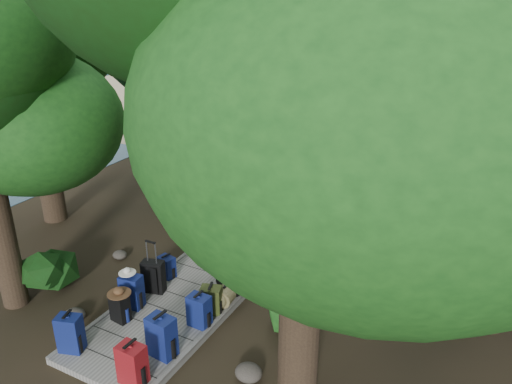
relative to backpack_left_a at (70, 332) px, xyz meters
The scene contains 46 objects.
ground 4.72m from the backpack_left_a, 80.50° to the left, with size 120.00×120.00×0.00m, color #302518.
sand_beach 20.65m from the backpack_left_a, 87.85° to the left, with size 40.00×22.00×0.02m, color #CCB689.
water_bay 43.05m from the backpack_left_a, 136.50° to the left, with size 50.00×60.00×0.02m, color #2B4A59.
distant_hill 65.64m from the backpack_left_a, 126.70° to the left, with size 32.00×16.00×12.00m, color black.
boardwalk 5.70m from the backpack_left_a, 82.16° to the left, with size 2.00×12.00×0.12m, color gray.
backpack_left_a is the anchor object (origin of this frame).
backpack_left_b 1.01m from the backpack_left_a, 80.30° to the left, with size 0.33×0.24×0.61m, color black, non-canonical shape.
backpack_left_c 1.43m from the backpack_left_a, 86.77° to the left, with size 0.39×0.28×0.73m, color navy, non-canonical shape.
backpack_left_d 2.58m from the backpack_left_a, 89.68° to the left, with size 0.33×0.24×0.51m, color navy, non-canonical shape.
backpack_right_a 1.40m from the backpack_left_a, ahead, with size 0.41×0.29×0.74m, color maroon, non-canonical shape.
backpack_right_b 1.55m from the backpack_left_a, 23.65° to the left, with size 0.45×0.31×0.80m, color navy, non-canonical shape.
backpack_right_c 2.18m from the backpack_left_a, 45.68° to the left, with size 0.39×0.28×0.67m, color navy, non-canonical shape.
backpack_right_d 2.48m from the backpack_left_a, 52.90° to the left, with size 0.38×0.28×0.58m, color #384319, non-canonical shape.
duffel_right_khaki 2.89m from the backpack_left_a, 56.71° to the left, with size 0.36×0.54×0.36m, color olive, non-canonical shape.
duffel_right_black 3.31m from the backpack_left_a, 63.22° to the left, with size 0.46×0.74×0.46m, color black, non-canonical shape.
suitcase_on_boardwalk 2.03m from the backpack_left_a, 86.62° to the left, with size 0.43×0.24×0.67m, color black, non-canonical shape.
lone_suitcase_on_sand 12.64m from the backpack_left_a, 84.45° to the left, with size 0.43×0.24×0.67m, color black, non-canonical shape.
hat_brown 1.03m from the backpack_left_a, 76.34° to the left, with size 0.43×0.43×0.13m, color #51351E, non-canonical shape.
hat_white 1.47m from the backpack_left_a, 88.39° to the left, with size 0.32×0.32×0.11m, color silver, non-canonical shape.
kayak 15.43m from the backpack_left_a, 101.16° to the left, with size 0.74×3.40×0.34m, color #9D1B0D.
sun_lounger 14.51m from the backpack_left_a, 71.76° to the left, with size 0.56×1.73×0.56m, color silver, non-canonical shape.
tree_right_a 5.40m from the backpack_left_a, 16.01° to the left, with size 5.20×5.20×8.66m, color black, non-canonical shape.
tree_right_c 8.95m from the backpack_left_a, 58.70° to the left, with size 4.81×4.81×8.33m, color black, non-canonical shape.
tree_right_e 12.96m from the backpack_left_a, 67.45° to the left, with size 5.02×5.02×9.03m, color black, non-canonical shape.
tree_left_b 6.91m from the backpack_left_a, 141.01° to the left, with size 4.74×4.74×8.54m, color black, non-canonical shape.
tree_left_c 9.30m from the backpack_left_a, 110.53° to the left, with size 4.84×4.84×8.42m, color black, non-canonical shape.
tree_back_a 20.63m from the backpack_left_a, 91.73° to the left, with size 5.25×5.25×9.08m, color black, non-canonical shape.
tree_back_b 21.00m from the backpack_left_a, 83.11° to the left, with size 5.54×5.54×9.89m, color black, non-canonical shape.
tree_back_d 19.88m from the backpack_left_a, 103.27° to the left, with size 5.23×5.23×8.72m, color black, non-canonical shape.
palm_right_a 11.67m from the backpack_left_a, 68.02° to the left, with size 4.53×4.53×7.73m, color #193E11, non-canonical shape.
palm_right_c 18.34m from the backpack_left_a, 80.80° to the left, with size 4.67×4.67×7.43m, color #193E11, non-canonical shape.
palm_left_a 12.38m from the backpack_left_a, 106.48° to the left, with size 4.90×4.90×7.80m, color #193E11, non-canonical shape.
rock_left_a 1.08m from the backpack_left_a, 134.88° to the left, with size 0.40×0.36×0.22m, color #4C473F, non-canonical shape.
rock_left_b 3.25m from the backpack_left_a, 118.35° to the left, with size 0.34×0.30×0.19m, color #4C473F, non-canonical shape.
rock_left_c 5.65m from the backpack_left_a, 97.54° to the left, with size 0.52×0.47×0.29m, color #4C473F, non-canonical shape.
rock_left_d 7.51m from the backpack_left_a, 100.86° to the left, with size 0.26×0.23×0.14m, color #4C473F, non-canonical shape.
rock_right_a 3.04m from the backpack_left_a, 17.45° to the left, with size 0.45×0.40×0.25m, color #4C473F, non-canonical shape.
rock_right_b 4.86m from the backpack_left_a, 52.21° to the left, with size 0.55×0.49×0.30m, color #4C473F, non-canonical shape.
rock_right_c 6.29m from the backpack_left_a, 67.98° to the left, with size 0.36×0.32×0.20m, color #4C473F, non-canonical shape.
rock_right_d 9.77m from the backpack_left_a, 66.12° to the left, with size 0.54×0.48×0.30m, color #4C473F, non-canonical shape.
shrub_left_a 2.12m from the backpack_left_a, 146.36° to the left, with size 1.16×1.16×1.04m, color #154414, non-canonical shape.
shrub_left_b 5.60m from the backpack_left_a, 102.62° to the left, with size 0.92×0.92×0.83m, color #154414, non-canonical shape.
shrub_left_c 9.18m from the backpack_left_a, 100.81° to the left, with size 1.16×1.16×1.04m, color #154414, non-canonical shape.
shrub_right_a 3.72m from the backpack_left_a, 37.47° to the left, with size 0.90×0.90×0.81m, color #154414, non-canonical shape.
shrub_right_b 7.31m from the backpack_left_a, 58.98° to the left, with size 1.30×1.30×1.17m, color #154414, non-canonical shape.
shrub_right_c 10.59m from the backpack_left_a, 76.64° to the left, with size 0.92×0.92×0.83m, color #154414, non-canonical shape.
Camera 1 is at (5.09, -9.13, 5.81)m, focal length 35.00 mm.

